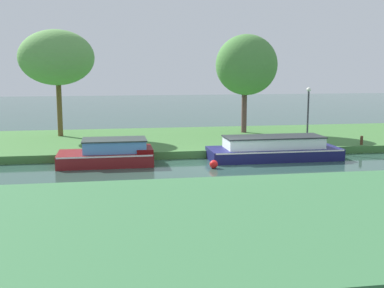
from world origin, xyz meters
TOP-DOWN VIEW (x-y plane):
  - ground_plane at (0.00, 0.00)m, footprint 120.00×120.00m
  - riverbank_far at (0.00, 7.00)m, footprint 72.00×10.00m
  - riverbank_near at (0.00, -9.00)m, footprint 72.00×10.00m
  - navy_barge at (2.47, 1.20)m, footprint 6.75×2.31m
  - maroon_narrowboat at (-5.87, 1.20)m, footprint 4.52×2.31m
  - willow_tree_left at (-8.88, 8.38)m, footprint 4.54×3.61m
  - willow_tree_centre at (2.98, 8.27)m, footprint 4.02×3.36m
  - lamp_post at (5.13, 3.22)m, footprint 0.24×0.24m
  - mooring_post_near at (8.03, 2.45)m, footprint 0.16×0.16m
  - mooring_post_far at (-6.25, 2.45)m, footprint 0.14×0.14m
  - channel_buoy at (-1.06, -0.57)m, footprint 0.39×0.39m

SIDE VIEW (x-z plane):
  - ground_plane at x=0.00m, z-range 0.00..0.00m
  - channel_buoy at x=-1.06m, z-range 0.00..0.39m
  - riverbank_far at x=0.00m, z-range 0.00..0.40m
  - riverbank_near at x=0.00m, z-range 0.00..0.40m
  - navy_barge at x=2.47m, z-range -0.08..1.12m
  - maroon_narrowboat at x=-5.87m, z-range -0.09..1.16m
  - mooring_post_near at x=8.03m, z-range 0.40..0.90m
  - mooring_post_far at x=-6.25m, z-range 0.40..0.98m
  - lamp_post at x=5.13m, z-range 0.79..3.97m
  - willow_tree_centre at x=2.98m, z-range 1.62..8.00m
  - willow_tree_left at x=-8.88m, z-range 1.97..8.51m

